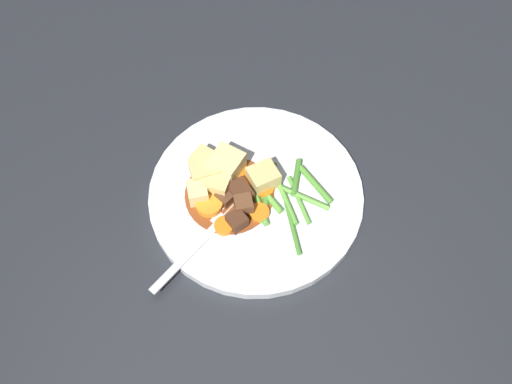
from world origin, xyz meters
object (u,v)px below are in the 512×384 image
at_px(carrot_slice_2, 256,213).
at_px(potato_chunk_2, 217,183).
at_px(carrot_slice_1, 265,192).
at_px(potato_chunk_5, 198,194).
at_px(carrot_slice_3, 209,205).
at_px(meat_chunk_1, 237,221).
at_px(carrot_slice_0, 247,178).
at_px(potato_chunk_1, 207,163).
at_px(dinner_plate, 256,195).
at_px(meat_chunk_0, 244,205).
at_px(potato_chunk_0, 205,173).
at_px(meat_chunk_3, 240,193).
at_px(carrot_slice_4, 224,226).
at_px(potato_chunk_4, 227,165).
at_px(potato_chunk_3, 263,178).
at_px(fork, 205,238).
at_px(meat_chunk_2, 226,196).

bearing_deg(carrot_slice_2, potato_chunk_2, -44.10).
relative_size(carrot_slice_1, carrot_slice_2, 0.92).
height_order(potato_chunk_2, potato_chunk_5, potato_chunk_2).
bearing_deg(carrot_slice_3, meat_chunk_1, 138.28).
xyz_separation_m(carrot_slice_0, potato_chunk_2, (0.04, 0.01, 0.01)).
bearing_deg(potato_chunk_1, dinner_plate, 143.93).
bearing_deg(carrot_slice_2, carrot_slice_1, -116.89).
bearing_deg(carrot_slice_0, carrot_slice_3, 34.85).
bearing_deg(meat_chunk_0, carrot_slice_1, -145.92).
distance_m(potato_chunk_0, meat_chunk_3, 0.05).
height_order(potato_chunk_0, meat_chunk_1, potato_chunk_0).
distance_m(carrot_slice_0, carrot_slice_1, 0.03).
distance_m(potato_chunk_1, potato_chunk_5, 0.05).
bearing_deg(carrot_slice_4, carrot_slice_1, -143.48).
height_order(carrot_slice_3, potato_chunk_4, potato_chunk_4).
relative_size(potato_chunk_1, potato_chunk_3, 1.03).
distance_m(carrot_slice_2, potato_chunk_4, 0.08).
xyz_separation_m(potato_chunk_3, fork, (0.08, 0.07, -0.01)).
height_order(carrot_slice_2, potato_chunk_1, potato_chunk_1).
distance_m(carrot_slice_3, fork, 0.04).
distance_m(dinner_plate, carrot_slice_0, 0.03).
bearing_deg(carrot_slice_2, potato_chunk_1, -53.64).
relative_size(potato_chunk_1, potato_chunk_2, 1.10).
xyz_separation_m(carrot_slice_3, fork, (0.01, 0.04, -0.01)).
xyz_separation_m(carrot_slice_1, meat_chunk_2, (0.05, 0.00, 0.00)).
distance_m(carrot_slice_3, potato_chunk_5, 0.02).
height_order(carrot_slice_3, meat_chunk_3, meat_chunk_3).
height_order(carrot_slice_3, potato_chunk_1, potato_chunk_1).
bearing_deg(fork, meat_chunk_3, -133.13).
distance_m(potato_chunk_0, potato_chunk_5, 0.03).
bearing_deg(potato_chunk_2, carrot_slice_4, 93.34).
bearing_deg(carrot_slice_0, meat_chunk_3, 67.56).
bearing_deg(carrot_slice_2, meat_chunk_3, -58.36).
bearing_deg(meat_chunk_3, meat_chunk_0, 96.24).
height_order(potato_chunk_4, meat_chunk_2, potato_chunk_4).
relative_size(carrot_slice_4, potato_chunk_2, 0.73).
distance_m(carrot_slice_0, potato_chunk_4, 0.03).
bearing_deg(carrot_slice_3, potato_chunk_1, -91.25).
bearing_deg(carrot_slice_1, meat_chunk_3, 1.34).
height_order(carrot_slice_1, carrot_slice_4, same).
relative_size(potato_chunk_1, meat_chunk_2, 1.56).
height_order(carrot_slice_0, meat_chunk_0, meat_chunk_0).
xyz_separation_m(potato_chunk_0, potato_chunk_5, (0.01, 0.03, -0.00)).
bearing_deg(potato_chunk_4, carrot_slice_4, 82.11).
xyz_separation_m(meat_chunk_0, fork, (0.05, 0.03, -0.01)).
relative_size(carrot_slice_4, meat_chunk_1, 1.14).
bearing_deg(dinner_plate, carrot_slice_3, 14.21).
distance_m(potato_chunk_0, meat_chunk_2, 0.04).
xyz_separation_m(carrot_slice_3, potato_chunk_0, (0.00, -0.04, 0.01)).
bearing_deg(potato_chunk_0, potato_chunk_2, 133.01).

